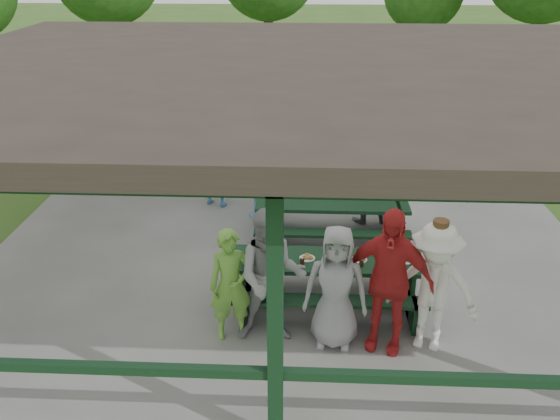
# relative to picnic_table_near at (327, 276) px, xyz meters

# --- Properties ---
(ground) EXTENTS (90.00, 90.00, 0.00)m
(ground) POSITION_rel_picnic_table_near_xyz_m (-0.58, 1.20, -0.58)
(ground) COLOR #35551A
(ground) RESTS_ON ground
(concrete_slab) EXTENTS (10.00, 8.00, 0.10)m
(concrete_slab) POSITION_rel_picnic_table_near_xyz_m (-0.58, 1.20, -0.53)
(concrete_slab) COLOR slate
(concrete_slab) RESTS_ON ground
(pavilion_structure) EXTENTS (10.60, 8.60, 3.24)m
(pavilion_structure) POSITION_rel_picnic_table_near_xyz_m (-0.58, 1.20, 2.59)
(pavilion_structure) COLOR black
(pavilion_structure) RESTS_ON concrete_slab
(picnic_table_near) EXTENTS (2.65, 1.39, 0.75)m
(picnic_table_near) POSITION_rel_picnic_table_near_xyz_m (0.00, 0.00, 0.00)
(picnic_table_near) COLOR black
(picnic_table_near) RESTS_ON concrete_slab
(picnic_table_far) EXTENTS (2.57, 1.39, 0.75)m
(picnic_table_far) POSITION_rel_picnic_table_near_xyz_m (0.13, 2.00, -0.00)
(picnic_table_far) COLOR black
(picnic_table_far) RESTS_ON concrete_slab
(table_setting) EXTENTS (2.31, 0.45, 0.10)m
(table_setting) POSITION_rel_picnic_table_near_xyz_m (-0.08, 0.03, 0.31)
(table_setting) COLOR white
(table_setting) RESTS_ON picnic_table_near
(contestant_green) EXTENTS (0.63, 0.48, 1.54)m
(contestant_green) POSITION_rel_picnic_table_near_xyz_m (-1.25, -0.78, 0.29)
(contestant_green) COLOR #64A238
(contestant_green) RESTS_ON concrete_slab
(contestant_grey_left) EXTENTS (0.92, 0.74, 1.83)m
(contestant_grey_left) POSITION_rel_picnic_table_near_xyz_m (-0.73, -0.80, 0.44)
(contestant_grey_left) COLOR gray
(contestant_grey_left) RESTS_ON concrete_slab
(contestant_grey_mid) EXTENTS (0.86, 0.60, 1.66)m
(contestant_grey_mid) POSITION_rel_picnic_table_near_xyz_m (0.08, -0.86, 0.35)
(contestant_grey_mid) COLOR gray
(contestant_grey_mid) RESTS_ON concrete_slab
(contestant_red) EXTENTS (1.22, 0.80, 1.93)m
(contestant_red) POSITION_rel_picnic_table_near_xyz_m (0.71, -0.89, 0.49)
(contestant_red) COLOR red
(contestant_red) RESTS_ON concrete_slab
(contestant_white_fedora) EXTENTS (1.27, 0.97, 1.79)m
(contestant_white_fedora) POSITION_rel_picnic_table_near_xyz_m (1.28, -0.88, 0.40)
(contestant_white_fedora) COLOR white
(contestant_white_fedora) RESTS_ON concrete_slab
(spectator_lblue) EXTENTS (1.45, 0.68, 1.51)m
(spectator_lblue) POSITION_rel_picnic_table_near_xyz_m (-1.11, 2.96, 0.28)
(spectator_lblue) COLOR #9ACFEF
(spectator_lblue) RESTS_ON concrete_slab
(spectator_blue) EXTENTS (0.72, 0.59, 1.70)m
(spectator_blue) POSITION_rel_picnic_table_near_xyz_m (-2.10, 3.47, 0.37)
(spectator_blue) COLOR teal
(spectator_blue) RESTS_ON concrete_slab
(spectator_grey) EXTENTS (0.88, 0.73, 1.68)m
(spectator_grey) POSITION_rel_picnic_table_near_xyz_m (0.79, 2.88, 0.36)
(spectator_grey) COLOR gray
(spectator_grey) RESTS_ON concrete_slab
(pickup_truck) EXTENTS (6.14, 3.75, 1.59)m
(pickup_truck) POSITION_rel_picnic_table_near_xyz_m (1.36, 10.75, 0.22)
(pickup_truck) COLOR silver
(pickup_truck) RESTS_ON ground
(farm_trailer) EXTENTS (4.11, 2.18, 1.42)m
(farm_trailer) POSITION_rel_picnic_table_near_xyz_m (-3.80, 9.88, 0.13)
(farm_trailer) COLOR navy
(farm_trailer) RESTS_ON ground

